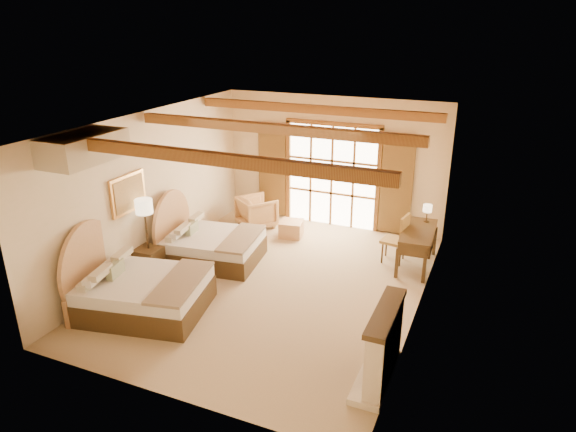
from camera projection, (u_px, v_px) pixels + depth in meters
The scene contains 19 objects.
floor at pixel (274, 284), 10.09m from camera, with size 7.00×7.00×0.00m, color tan.
wall_back at pixel (333, 162), 12.51m from camera, with size 5.50×5.50×0.00m, color beige.
wall_left at pixel (152, 190), 10.52m from camera, with size 7.00×7.00×0.00m, color beige.
wall_right at pixel (424, 230), 8.50m from camera, with size 7.00×7.00×0.00m, color beige.
ceiling at pixel (272, 122), 8.93m from camera, with size 7.00×7.00×0.00m, color #B4703E.
ceiling_beams at pixel (272, 128), 8.98m from camera, with size 5.39×4.60×0.18m, color olive, non-canonical shape.
french_doors at pixel (332, 177), 12.59m from camera, with size 3.95×0.08×2.60m.
fireplace at pixel (382, 350), 7.23m from camera, with size 0.46×1.40×1.16m.
painting at pixel (128, 194), 9.80m from camera, with size 0.06×0.95×0.75m.
canopy_valance at pixel (84, 148), 8.19m from camera, with size 0.70×1.40×0.45m, color beige.
bed_near at pixel (136, 288), 9.08m from camera, with size 2.43×1.99×1.41m.
bed_far at pixel (207, 243), 10.98m from camera, with size 2.16×1.74×1.30m.
nightstand at pixel (149, 261), 10.38m from camera, with size 0.48×0.48×0.57m, color #433015.
floor_lamp at pixel (144, 211), 10.00m from camera, with size 0.34×0.34×1.61m.
armchair at pixel (257, 212), 12.75m from camera, with size 0.82×0.85×0.77m, color tan.
ottoman at pixel (291, 229), 12.24m from camera, with size 0.52×0.52×0.38m, color tan.
desk at pixel (417, 247), 10.69m from camera, with size 0.73×1.54×0.81m.
desk_chair at pixel (395, 247), 10.92m from camera, with size 0.54×0.54×1.08m.
desk_lamp at pixel (427, 209), 10.88m from camera, with size 0.19×0.19×0.38m.
Camera 1 is at (3.76, -8.10, 4.88)m, focal length 32.00 mm.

